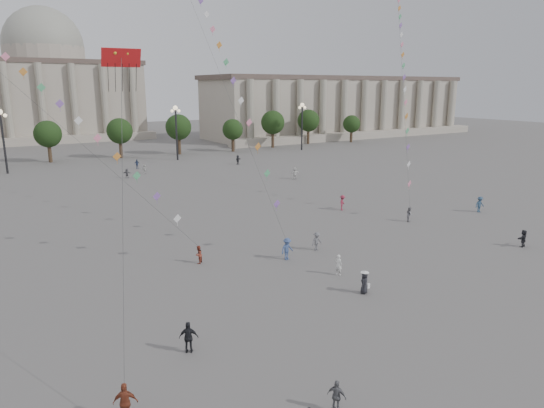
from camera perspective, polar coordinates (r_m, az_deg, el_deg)
ground at (r=31.92m, az=8.63°, el=-12.91°), size 360.00×360.00×0.00m
hall_east at (r=148.86m, az=7.91°, el=11.28°), size 84.00×26.22×17.20m
hall_central at (r=152.07m, az=-24.83°, el=12.43°), size 48.30×34.30×35.50m
tree_row at (r=101.81m, az=-20.78°, el=7.80°), size 137.12×5.12×8.00m
lamp_post_mid_west at (r=92.03m, az=-29.18°, el=7.67°), size 2.00×0.90×10.65m
lamp_post_mid_east at (r=97.91m, az=-11.23°, el=9.37°), size 2.00×0.90×10.65m
lamp_post_far_east at (r=111.82m, az=3.56°, el=10.10°), size 2.00×0.90×10.65m
person_crowd_0 at (r=89.64m, az=-15.60°, el=4.56°), size 1.02×0.55×1.65m
person_crowd_3 at (r=49.58m, az=27.46°, el=-3.61°), size 1.53×0.69×1.59m
person_crowd_4 at (r=84.23m, az=-14.77°, el=4.02°), size 1.43×1.24×1.56m
person_crowd_6 at (r=43.27m, az=5.29°, el=-4.39°), size 1.15×0.74×1.67m
person_crowd_7 at (r=76.41m, az=2.70°, el=3.63°), size 1.79×0.80×1.86m
person_crowd_8 at (r=57.57m, az=8.29°, el=0.15°), size 1.34×1.24×1.81m
person_crowd_9 at (r=91.30m, az=-4.03°, el=5.21°), size 1.64×1.28×1.73m
person_crowd_12 at (r=80.63m, az=-16.69°, el=3.47°), size 1.40×1.19×1.52m
person_crowd_13 at (r=37.97m, az=7.83°, el=-7.09°), size 0.59×0.71×1.65m
person_crowd_14 at (r=61.02m, az=23.25°, el=-0.04°), size 1.28×0.86×1.85m
tourist_0 at (r=23.49m, az=-16.86°, el=-21.42°), size 1.15×0.83×1.81m
tourist_1 at (r=27.72m, az=-9.77°, el=-15.21°), size 1.13×0.88×1.79m
tourist_3 at (r=23.40m, az=7.63°, el=-21.48°), size 0.77×0.96×1.53m
kite_flyer_0 at (r=40.46m, az=-8.64°, el=-5.91°), size 0.92×0.92×1.51m
kite_flyer_1 at (r=40.81m, az=1.79°, el=-5.29°), size 1.33×0.91×1.90m
kite_flyer_2 at (r=54.30m, az=15.87°, el=-1.18°), size 0.96×0.97×1.58m
hat_person at (r=35.02m, az=10.83°, el=-9.00°), size 0.93×0.87×1.69m
dragon_kite at (r=29.98m, az=-17.24°, el=14.58°), size 2.87×5.39×17.78m
kite_train_east at (r=70.89m, az=14.99°, el=17.74°), size 21.95×25.93×47.85m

